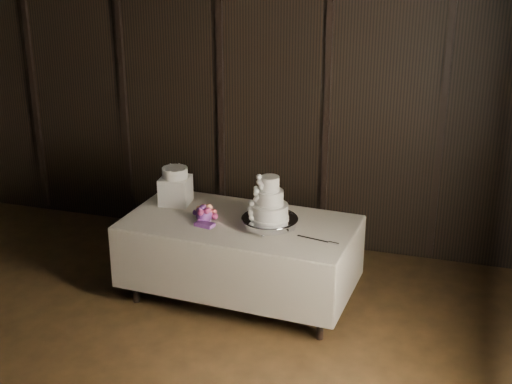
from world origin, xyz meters
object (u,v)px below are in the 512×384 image
at_px(display_table, 240,257).
at_px(small_cake, 175,173).
at_px(wedding_cake, 266,202).
at_px(cake_stand, 270,223).
at_px(bouquet, 204,214).
at_px(box_pedestal, 176,190).

bearing_deg(display_table, small_cake, 164.92).
xyz_separation_m(display_table, wedding_cake, (0.26, -0.07, 0.58)).
relative_size(cake_stand, wedding_cake, 1.30).
relative_size(display_table, bouquet, 5.56).
bearing_deg(bouquet, small_cake, 142.92).
distance_m(display_table, bouquet, 0.50).
bearing_deg(bouquet, cake_stand, 0.90).
xyz_separation_m(cake_stand, bouquet, (-0.59, -0.01, 0.01)).
xyz_separation_m(display_table, small_cake, (-0.69, 0.23, 0.64)).
relative_size(wedding_cake, bouquet, 1.01).
height_order(display_table, small_cake, small_cake).
relative_size(bouquet, small_cake, 1.59).
xyz_separation_m(wedding_cake, small_cake, (-0.95, 0.30, 0.06)).
height_order(display_table, wedding_cake, wedding_cake).
relative_size(cake_stand, bouquet, 1.31).
bearing_deg(box_pedestal, small_cake, 0.00).
bearing_deg(box_pedestal, wedding_cake, -17.56).
relative_size(display_table, wedding_cake, 5.51).
distance_m(cake_stand, small_cake, 1.05).
distance_m(display_table, cake_stand, 0.49).
distance_m(cake_stand, box_pedestal, 1.02).
bearing_deg(display_table, bouquet, -164.69).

